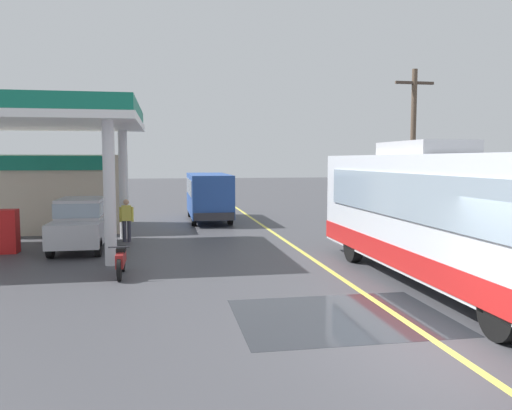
{
  "coord_description": "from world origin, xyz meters",
  "views": [
    {
      "loc": [
        -4.66,
        -7.78,
        3.21
      ],
      "look_at": [
        -1.5,
        10.0,
        1.6
      ],
      "focal_mm": 36.11,
      "sensor_mm": 36.0,
      "label": 1
    }
  ],
  "objects": [
    {
      "name": "pedestrian_near_pump",
      "position": [
        -6.15,
        12.7,
        0.93
      ],
      "size": [
        0.55,
        0.22,
        1.66
      ],
      "color": "#33333F",
      "rests_on": "ground"
    },
    {
      "name": "gas_station_roadside",
      "position": [
        -10.0,
        15.07,
        2.63
      ],
      "size": [
        9.1,
        11.95,
        5.1
      ],
      "color": "#147259",
      "rests_on": "ground"
    },
    {
      "name": "car_at_pump",
      "position": [
        -7.61,
        11.27,
        1.01
      ],
      "size": [
        1.7,
        4.2,
        1.82
      ],
      "color": "#B2B2B7",
      "rests_on": "ground"
    },
    {
      "name": "utility_pole_roadside",
      "position": [
        6.31,
        13.78,
        3.77
      ],
      "size": [
        1.8,
        0.24,
        7.18
      ],
      "color": "brown",
      "rests_on": "ground"
    },
    {
      "name": "wet_puddle_patch",
      "position": [
        -1.15,
        2.01,
        0.0
      ],
      "size": [
        4.3,
        3.24,
        0.01
      ],
      "primitive_type": "cube",
      "color": "#26282D",
      "rests_on": "ground"
    },
    {
      "name": "minibus_opposing_lane",
      "position": [
        -2.41,
        19.04,
        1.47
      ],
      "size": [
        2.04,
        6.13,
        2.44
      ],
      "color": "#264C9E",
      "rests_on": "ground"
    },
    {
      "name": "coach_bus_main",
      "position": [
        2.23,
        4.07,
        1.72
      ],
      "size": [
        2.6,
        11.04,
        3.69
      ],
      "color": "silver",
      "rests_on": "ground"
    },
    {
      "name": "ground",
      "position": [
        0.0,
        20.0,
        0.0
      ],
      "size": [
        120.0,
        120.0,
        0.0
      ],
      "primitive_type": "plane",
      "color": "#424247"
    },
    {
      "name": "lane_divider_stripe",
      "position": [
        0.0,
        15.0,
        0.0
      ],
      "size": [
        0.16,
        50.0,
        0.01
      ],
      "primitive_type": "cube",
      "color": "#D8CC4C",
      "rests_on": "ground"
    },
    {
      "name": "motorcycle_parked_forecourt",
      "position": [
        -5.88,
        6.62,
        0.44
      ],
      "size": [
        0.55,
        1.8,
        0.92
      ],
      "color": "black",
      "rests_on": "ground"
    }
  ]
}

